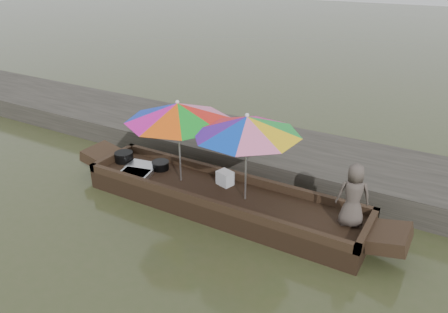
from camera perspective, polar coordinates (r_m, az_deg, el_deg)
The scene contains 11 objects.
water at distance 7.94m, azimuth -0.37°, elevation -6.83°, with size 80.00×80.00×0.00m, color #3B4323.
dock at distance 9.56m, azimuth 6.38°, elevation 0.46°, with size 22.00×2.20×0.50m, color #2D2B26.
boat_hull at distance 7.85m, azimuth -0.37°, elevation -5.74°, with size 5.20×1.20×0.35m, color black.
cooking_pot at distance 9.08m, azimuth -12.93°, elevation -0.04°, with size 0.37×0.37×0.20m, color black.
tray_crayfish at distance 8.45m, azimuth -11.49°, elevation -2.23°, with size 0.58×0.40×0.09m, color silver.
tray_scallop at distance 8.77m, azimuth -10.66°, elevation -1.23°, with size 0.58×0.40×0.06m, color silver.
charcoal_grill at distance 8.62m, azimuth -8.29°, elevation -1.20°, with size 0.32×0.32×0.15m, color black.
supply_bag at distance 7.94m, azimuth 0.16°, elevation -2.83°, with size 0.28×0.22×0.26m, color silver.
vendor at distance 6.90m, azimuth 16.55°, elevation -4.86°, with size 0.51×0.33×1.04m, color #4F453E.
umbrella_bow at distance 7.86m, azimuth -5.87°, elevation 1.91°, with size 1.88×1.88×1.55m, color red, non-canonical shape.
umbrella_stern at distance 7.20m, azimuth 2.90°, elevation -0.20°, with size 1.79×1.79×1.55m, color green, non-canonical shape.
Camera 1 is at (3.47, -5.81, 4.16)m, focal length 35.00 mm.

